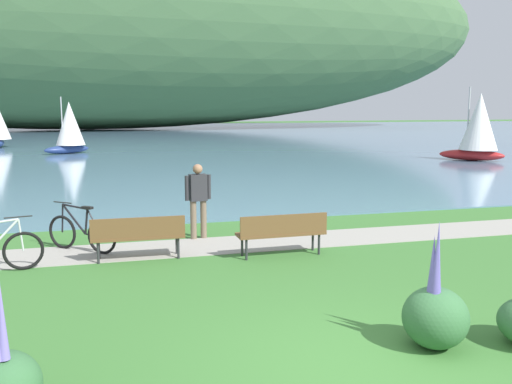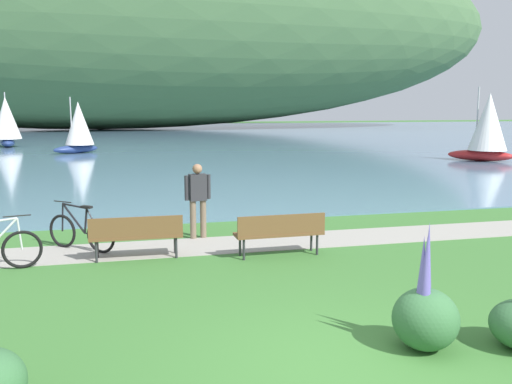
{
  "view_description": "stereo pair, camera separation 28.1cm",
  "coord_description": "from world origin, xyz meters",
  "px_view_note": "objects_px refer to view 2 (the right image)",
  "views": [
    {
      "loc": [
        -2.69,
        -5.44,
        2.99
      ],
      "look_at": [
        0.53,
        6.81,
        1.0
      ],
      "focal_mm": 38.38,
      "sensor_mm": 36.0,
      "label": 1
    },
    {
      "loc": [
        -2.41,
        -5.51,
        2.99
      ],
      "look_at": [
        0.53,
        6.81,
        1.0
      ],
      "focal_mm": 38.38,
      "sensor_mm": 36.0,
      "label": 2
    }
  ],
  "objects_px": {
    "park_bench_near_camera": "(280,231)",
    "sailboat_toward_hillside": "(488,126)",
    "bicycle_leaning_near_bench": "(81,232)",
    "person_at_shoreline": "(198,196)",
    "sailboat_nearest_to_shore": "(78,127)",
    "sailboat_mid_bay": "(6,121)",
    "park_bench_further_along": "(136,233)"
  },
  "relations": [
    {
      "from": "sailboat_nearest_to_shore",
      "to": "sailboat_toward_hillside",
      "type": "xyz_separation_m",
      "value": [
        21.84,
        -10.62,
        0.22
      ]
    },
    {
      "from": "park_bench_near_camera",
      "to": "sailboat_mid_bay",
      "type": "distance_m",
      "value": 34.78
    },
    {
      "from": "person_at_shoreline",
      "to": "sailboat_nearest_to_shore",
      "type": "height_order",
      "value": "sailboat_nearest_to_shore"
    },
    {
      "from": "park_bench_near_camera",
      "to": "sailboat_nearest_to_shore",
      "type": "height_order",
      "value": "sailboat_nearest_to_shore"
    },
    {
      "from": "park_bench_further_along",
      "to": "person_at_shoreline",
      "type": "relative_size",
      "value": 1.06
    },
    {
      "from": "sailboat_toward_hillside",
      "to": "sailboat_mid_bay",
      "type": "bearing_deg",
      "value": 147.71
    },
    {
      "from": "person_at_shoreline",
      "to": "sailboat_mid_bay",
      "type": "xyz_separation_m",
      "value": [
        -9.91,
        30.96,
        0.93
      ]
    },
    {
      "from": "park_bench_further_along",
      "to": "sailboat_toward_hillside",
      "type": "xyz_separation_m",
      "value": [
        18.85,
        15.12,
        1.4
      ]
    },
    {
      "from": "sailboat_mid_bay",
      "to": "sailboat_nearest_to_shore",
      "type": "bearing_deg",
      "value": -50.44
    },
    {
      "from": "bicycle_leaning_near_bench",
      "to": "sailboat_mid_bay",
      "type": "relative_size",
      "value": 0.36
    },
    {
      "from": "sailboat_nearest_to_shore",
      "to": "sailboat_toward_hillside",
      "type": "height_order",
      "value": "sailboat_toward_hillside"
    },
    {
      "from": "sailboat_nearest_to_shore",
      "to": "sailboat_mid_bay",
      "type": "distance_m",
      "value": 8.64
    },
    {
      "from": "sailboat_nearest_to_shore",
      "to": "sailboat_mid_bay",
      "type": "relative_size",
      "value": 0.89
    },
    {
      "from": "park_bench_further_along",
      "to": "bicycle_leaning_near_bench",
      "type": "height_order",
      "value": "bicycle_leaning_near_bench"
    },
    {
      "from": "bicycle_leaning_near_bench",
      "to": "sailboat_nearest_to_shore",
      "type": "xyz_separation_m",
      "value": [
        -1.88,
        24.79,
        1.3
      ]
    },
    {
      "from": "person_at_shoreline",
      "to": "bicycle_leaning_near_bench",
      "type": "bearing_deg",
      "value": -169.07
    },
    {
      "from": "park_bench_near_camera",
      "to": "sailboat_nearest_to_shore",
      "type": "xyz_separation_m",
      "value": [
        -5.8,
        26.2,
        1.18
      ]
    },
    {
      "from": "sailboat_toward_hillside",
      "to": "bicycle_leaning_near_bench",
      "type": "bearing_deg",
      "value": -144.63
    },
    {
      "from": "sailboat_toward_hillside",
      "to": "sailboat_nearest_to_shore",
      "type": "bearing_deg",
      "value": 154.07
    },
    {
      "from": "person_at_shoreline",
      "to": "sailboat_toward_hillside",
      "type": "distance_m",
      "value": 22.19
    },
    {
      "from": "park_bench_further_along",
      "to": "sailboat_nearest_to_shore",
      "type": "height_order",
      "value": "sailboat_nearest_to_shore"
    },
    {
      "from": "person_at_shoreline",
      "to": "sailboat_nearest_to_shore",
      "type": "relative_size",
      "value": 0.48
    },
    {
      "from": "park_bench_near_camera",
      "to": "sailboat_mid_bay",
      "type": "xyz_separation_m",
      "value": [
        -11.3,
        32.86,
        1.38
      ]
    },
    {
      "from": "person_at_shoreline",
      "to": "sailboat_nearest_to_shore",
      "type": "bearing_deg",
      "value": 100.27
    },
    {
      "from": "person_at_shoreline",
      "to": "sailboat_toward_hillside",
      "type": "bearing_deg",
      "value": 38.12
    },
    {
      "from": "park_bench_near_camera",
      "to": "sailboat_mid_bay",
      "type": "bearing_deg",
      "value": 108.98
    },
    {
      "from": "park_bench_further_along",
      "to": "sailboat_mid_bay",
      "type": "bearing_deg",
      "value": 104.69
    },
    {
      "from": "park_bench_near_camera",
      "to": "sailboat_toward_hillside",
      "type": "relative_size",
      "value": 0.45
    },
    {
      "from": "bicycle_leaning_near_bench",
      "to": "person_at_shoreline",
      "type": "bearing_deg",
      "value": 10.93
    },
    {
      "from": "park_bench_further_along",
      "to": "sailboat_mid_bay",
      "type": "xyz_separation_m",
      "value": [
        -8.5,
        32.41,
        1.38
      ]
    },
    {
      "from": "park_bench_further_along",
      "to": "park_bench_near_camera",
      "type": "bearing_deg",
      "value": -9.16
    },
    {
      "from": "bicycle_leaning_near_bench",
      "to": "sailboat_mid_bay",
      "type": "xyz_separation_m",
      "value": [
        -7.39,
        31.45,
        1.51
      ]
    }
  ]
}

